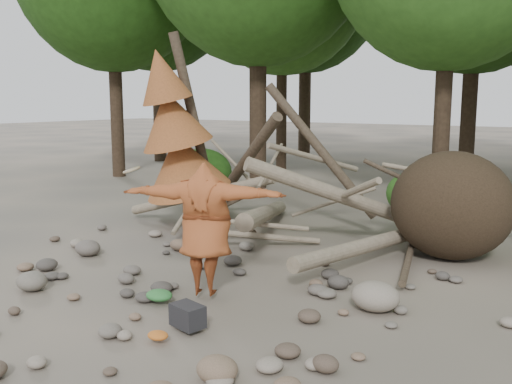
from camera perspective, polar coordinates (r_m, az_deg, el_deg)
The scene contains 13 objects.
ground at distance 8.54m, azimuth -6.81°, elevation -10.56°, with size 120.00×120.00×0.00m, color #514C44.
deadfall_pile at distance 11.00m, azimuth 15.95°, elevation -1.24°, with size 8.55×5.24×3.30m.
dead_conifer at distance 12.65m, azimuth -7.94°, elevation 5.64°, with size 2.06×2.16×4.35m.
bush_left at distance 17.23m, azimuth -5.41°, elevation 1.97°, with size 1.80×1.80×1.44m, color #245115.
bush_mid at distance 14.78m, azimuth 15.57°, elevation -0.16°, with size 1.40×1.40×1.12m, color #30671E.
frisbee_thrower at distance 8.23m, azimuth -5.12°, elevation -3.69°, with size 2.44×1.50×1.93m.
backpack at distance 7.39m, azimuth -6.85°, elevation -12.60°, with size 0.42×0.28×0.28m, color black.
cloth_green at distance 8.38m, azimuth -9.65°, elevation -10.46°, with size 0.40×0.34×0.15m, color #2D7234.
cloth_orange at distance 7.13m, azimuth -9.78°, elevation -14.32°, with size 0.27×0.22×0.10m, color #BA5F1F.
boulder_front_left at distance 9.43m, azimuth -21.50°, elevation -8.30°, with size 0.49×0.44×0.29m, color slate.
boulder_front_right at distance 6.16m, azimuth -3.90°, elevation -17.25°, with size 0.45×0.41×0.27m, color #79614B.
boulder_mid_right at distance 8.14m, azimuth 11.85°, elevation -10.17°, with size 0.68×0.61×0.41m, color gray.
boulder_mid_left at distance 11.13m, azimuth -16.49°, elevation -5.38°, with size 0.49×0.44×0.30m, color #625A53.
Camera 1 is at (5.22, -6.11, 2.88)m, focal length 40.00 mm.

